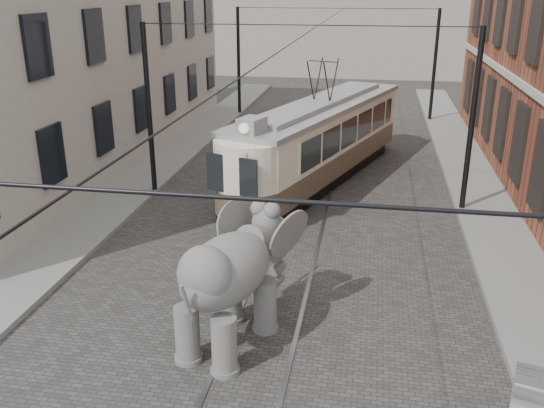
# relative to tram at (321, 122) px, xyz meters

# --- Properties ---
(ground) EXTENTS (120.00, 120.00, 0.00)m
(ground) POSITION_rel_tram_xyz_m (-0.18, -8.55, -2.29)
(ground) COLOR #403E3B
(tram_rails) EXTENTS (1.54, 80.00, 0.02)m
(tram_rails) POSITION_rel_tram_xyz_m (-0.18, -8.55, -2.28)
(tram_rails) COLOR slate
(tram_rails) RESTS_ON ground
(sidewalk_right) EXTENTS (2.00, 60.00, 0.15)m
(sidewalk_right) POSITION_rel_tram_xyz_m (5.82, -8.55, -2.21)
(sidewalk_right) COLOR slate
(sidewalk_right) RESTS_ON ground
(sidewalk_left) EXTENTS (2.00, 60.00, 0.15)m
(sidewalk_left) POSITION_rel_tram_xyz_m (-6.68, -8.55, -2.21)
(sidewalk_left) COLOR slate
(sidewalk_left) RESTS_ON ground
(stucco_building) EXTENTS (7.00, 24.00, 10.00)m
(stucco_building) POSITION_rel_tram_xyz_m (-11.18, 1.45, 2.71)
(stucco_building) COLOR gray
(stucco_building) RESTS_ON ground
(catenary) EXTENTS (11.00, 30.20, 6.00)m
(catenary) POSITION_rel_tram_xyz_m (-0.38, -3.55, 0.71)
(catenary) COLOR black
(catenary) RESTS_ON ground
(tram) EXTENTS (5.99, 11.68, 4.58)m
(tram) POSITION_rel_tram_xyz_m (0.00, 0.00, 0.00)
(tram) COLOR beige
(tram) RESTS_ON ground
(elephant) EXTENTS (3.62, 4.93, 2.70)m
(elephant) POSITION_rel_tram_xyz_m (-0.84, -11.46, -0.94)
(elephant) COLOR #5C5955
(elephant) RESTS_ON ground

